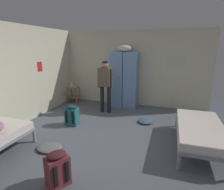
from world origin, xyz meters
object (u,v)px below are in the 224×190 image
(bed_right, at_px, (200,130))
(backpack_teal, at_px, (72,115))
(locker_bank, at_px, (124,79))
(clothes_pile_grey, at_px, (49,147))
(person_traveler, at_px, (105,82))
(backpack_maroon, at_px, (57,169))
(clothes_pile_denim, at_px, (146,121))
(lotion_bottle, at_px, (75,86))
(water_bottle, at_px, (72,84))
(shelf_unit, at_px, (74,93))

(bed_right, bearing_deg, backpack_teal, 176.29)
(locker_bank, bearing_deg, clothes_pile_grey, -102.86)
(backpack_teal, bearing_deg, person_traveler, 67.23)
(locker_bank, distance_m, backpack_maroon, 4.08)
(clothes_pile_grey, distance_m, clothes_pile_denim, 2.59)
(backpack_maroon, bearing_deg, lotion_bottle, 115.25)
(locker_bank, xyz_separation_m, water_bottle, (-1.98, -0.09, -0.29))
(clothes_pile_denim, bearing_deg, locker_bank, 127.09)
(shelf_unit, relative_size, person_traveler, 0.35)
(water_bottle, bearing_deg, person_traveler, -23.75)
(locker_bank, relative_size, shelf_unit, 3.63)
(clothes_pile_denim, bearing_deg, bed_right, -37.90)
(shelf_unit, xyz_separation_m, lotion_bottle, (0.07, -0.04, 0.28))
(backpack_teal, bearing_deg, clothes_pile_grey, -82.22)
(locker_bank, height_order, water_bottle, locker_bank)
(bed_right, distance_m, water_bottle, 4.64)
(locker_bank, height_order, backpack_teal, locker_bank)
(locker_bank, distance_m, backpack_teal, 2.30)
(bed_right, relative_size, lotion_bottle, 14.25)
(person_traveler, height_order, water_bottle, person_traveler)
(locker_bank, relative_size, water_bottle, 8.87)
(lotion_bottle, height_order, clothes_pile_grey, lotion_bottle)
(backpack_maroon, bearing_deg, shelf_unit, 115.86)
(lotion_bottle, bearing_deg, shelf_unit, 150.26)
(shelf_unit, xyz_separation_m, clothes_pile_denim, (2.83, -1.13, -0.30))
(locker_bank, xyz_separation_m, clothes_pile_grey, (-0.74, -3.22, -0.93))
(locker_bank, bearing_deg, shelf_unit, -176.69)
(shelf_unit, xyz_separation_m, backpack_maroon, (1.89, -3.90, -0.09))
(water_bottle, xyz_separation_m, clothes_pile_denim, (2.91, -1.15, -0.63))
(bed_right, bearing_deg, clothes_pile_denim, 142.10)
(person_traveler, distance_m, backpack_teal, 1.49)
(backpack_maroon, height_order, backpack_teal, same)
(bed_right, xyz_separation_m, lotion_bottle, (-3.98, 2.04, 0.25))
(person_traveler, bearing_deg, water_bottle, 156.25)
(lotion_bottle, distance_m, backpack_maroon, 4.29)
(shelf_unit, bearing_deg, bed_right, -27.14)
(locker_bank, height_order, backpack_maroon, locker_bank)
(shelf_unit, bearing_deg, backpack_teal, -62.14)
(locker_bank, height_order, lotion_bottle, locker_bank)
(water_bottle, xyz_separation_m, backpack_maroon, (1.97, -3.92, -0.42))
(bed_right, height_order, backpack_teal, backpack_teal)
(person_traveler, relative_size, clothes_pile_denim, 3.49)
(bed_right, distance_m, backpack_teal, 3.07)
(bed_right, bearing_deg, clothes_pile_grey, -160.25)
(locker_bank, xyz_separation_m, person_traveler, (-0.40, -0.78, 0.00))
(shelf_unit, relative_size, backpack_teal, 1.04)
(lotion_bottle, xyz_separation_m, backpack_teal, (0.92, -1.84, -0.37))
(lotion_bottle, relative_size, backpack_maroon, 0.24)
(shelf_unit, height_order, backpack_maroon, shelf_unit)
(person_traveler, relative_size, lotion_bottle, 12.07)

